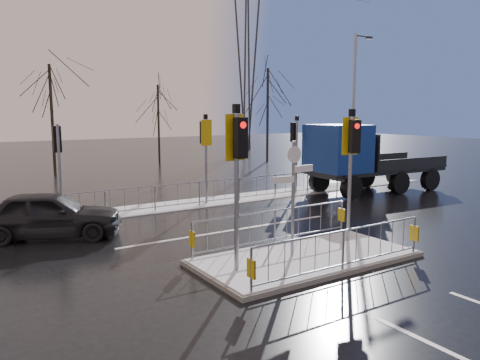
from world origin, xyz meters
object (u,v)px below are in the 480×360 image
flatbed_truck (354,157)px  car_far_lane (49,214)px  street_lamp_right (354,104)px  traffic_island (305,246)px

flatbed_truck → car_far_lane: bearing=-177.7°
car_far_lane → flatbed_truck: size_ratio=0.60×
street_lamp_right → traffic_island: bearing=-141.3°
flatbed_truck → traffic_island: bearing=-142.7°
car_far_lane → street_lamp_right: bearing=-58.1°
car_far_lane → flatbed_truck: bearing=-64.2°
traffic_island → street_lamp_right: bearing=38.7°
traffic_island → flatbed_truck: (8.80, 6.71, 1.40)m
flatbed_truck → street_lamp_right: bearing=44.9°
traffic_island → street_lamp_right: (10.58, 8.49, 4.00)m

